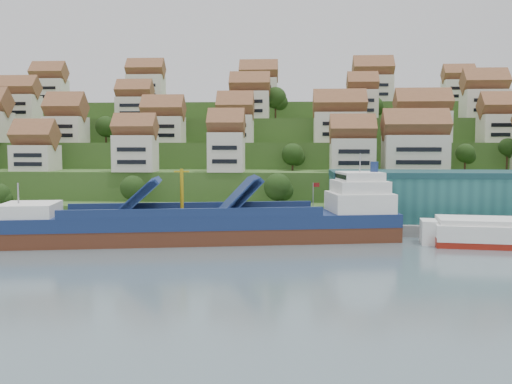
{
  "coord_description": "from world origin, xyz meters",
  "views": [
    {
      "loc": [
        13.75,
        -100.6,
        17.82
      ],
      "look_at": [
        6.64,
        14.0,
        8.0
      ],
      "focal_mm": 40.0,
      "sensor_mm": 36.0,
      "label": 1
    }
  ],
  "objects": [
    {
      "name": "ground",
      "position": [
        0.0,
        0.0,
        0.0
      ],
      "size": [
        300.0,
        300.0,
        0.0
      ],
      "primitive_type": "plane",
      "color": "slate",
      "rests_on": "ground"
    },
    {
      "name": "quay",
      "position": [
        20.0,
        15.0,
        1.1
      ],
      "size": [
        180.0,
        14.0,
        2.2
      ],
      "primitive_type": "cube",
      "color": "gray",
      "rests_on": "ground"
    },
    {
      "name": "hillside",
      "position": [
        0.0,
        103.55,
        10.66
      ],
      "size": [
        260.0,
        128.0,
        31.0
      ],
      "color": "#2D4C1E",
      "rests_on": "ground"
    },
    {
      "name": "hillside_village",
      "position": [
        3.29,
        59.9,
        24.12
      ],
      "size": [
        157.4,
        64.68,
        29.36
      ],
      "color": "silver",
      "rests_on": "ground"
    },
    {
      "name": "hillside_trees",
      "position": [
        -8.82,
        44.65,
        16.88
      ],
      "size": [
        141.43,
        62.28,
        31.15
      ],
      "color": "#203C14",
      "rests_on": "ground"
    },
    {
      "name": "warehouse",
      "position": [
        52.0,
        17.0,
        7.2
      ],
      "size": [
        60.0,
        15.0,
        10.0
      ],
      "primitive_type": "cube",
      "color": "#225C5C",
      "rests_on": "quay"
    },
    {
      "name": "flagpole",
      "position": [
        18.11,
        10.0,
        6.88
      ],
      "size": [
        1.28,
        0.16,
        8.0
      ],
      "color": "gray",
      "rests_on": "quay"
    },
    {
      "name": "cargo_ship",
      "position": [
        -0.32,
        1.43,
        3.06
      ],
      "size": [
        72.1,
        23.38,
        15.72
      ],
      "rotation": [
        0.0,
        0.0,
        0.18
      ],
      "color": "#542A19",
      "rests_on": "ground"
    }
  ]
}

